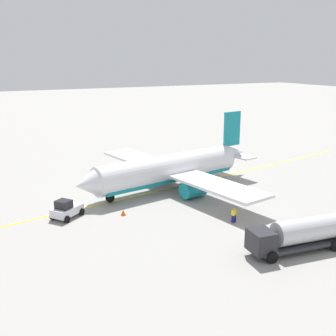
{
  "coord_description": "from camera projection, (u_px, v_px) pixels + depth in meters",
  "views": [
    {
      "loc": [
        25.15,
        48.96,
        17.57
      ],
      "look_at": [
        0.0,
        0.0,
        3.0
      ],
      "focal_mm": 44.21,
      "sensor_mm": 36.0,
      "label": 1
    }
  ],
  "objects": [
    {
      "name": "safety_cone_nose",
      "position": [
        123.0,
        213.0,
        47.82
      ],
      "size": [
        0.61,
        0.61,
        0.67
      ],
      "primitive_type": "cone",
      "color": "#F2590F",
      "rests_on": "ground"
    },
    {
      "name": "airplane",
      "position": [
        171.0,
        169.0,
        57.27
      ],
      "size": [
        28.97,
        31.77,
        9.85
      ],
      "color": "white",
      "rests_on": "ground"
    },
    {
      "name": "fuel_tanker",
      "position": [
        301.0,
        233.0,
        38.71
      ],
      "size": [
        11.15,
        3.89,
        3.15
      ],
      "color": "#2D2D33",
      "rests_on": "ground"
    },
    {
      "name": "taxi_line_marking",
      "position": [
        168.0,
        189.0,
        57.7
      ],
      "size": [
        80.61,
        14.41,
        0.01
      ],
      "primitive_type": "cube",
      "rotation": [
        0.0,
        0.0,
        0.17
      ],
      "color": "yellow",
      "rests_on": "ground"
    },
    {
      "name": "pushback_tug",
      "position": [
        66.0,
        209.0,
        46.96
      ],
      "size": [
        4.1,
        3.86,
        2.2
      ],
      "color": "silver",
      "rests_on": "ground"
    },
    {
      "name": "ground_plane",
      "position": [
        168.0,
        189.0,
        57.7
      ],
      "size": [
        400.0,
        400.0,
        0.0
      ],
      "primitive_type": "plane",
      "color": "#9E9B96"
    },
    {
      "name": "refueling_worker",
      "position": [
        234.0,
        215.0,
        45.69
      ],
      "size": [
        0.62,
        0.53,
        1.71
      ],
      "color": "navy",
      "rests_on": "ground"
    }
  ]
}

